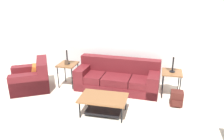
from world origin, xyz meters
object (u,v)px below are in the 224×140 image
at_px(backpack, 177,99).
at_px(side_table_right, 172,74).
at_px(coffee_table, 103,101).
at_px(table_lamp_right, 174,52).
at_px(side_table_left, 68,66).
at_px(armchair, 32,79).
at_px(couch, 118,78).
at_px(table_lamp_left, 66,45).

bearing_deg(backpack, side_table_right, 104.42).
relative_size(coffee_table, table_lamp_right, 1.56).
distance_m(coffee_table, side_table_left, 1.84).
bearing_deg(armchair, side_table_left, 25.45).
relative_size(couch, side_table_right, 3.49).
bearing_deg(backpack, couch, 158.97).
distance_m(couch, side_table_left, 1.43).
distance_m(side_table_left, table_lamp_right, 2.85).
bearing_deg(table_lamp_left, backpack, -9.80).
bearing_deg(table_lamp_left, side_table_left, 116.57).
distance_m(couch, backpack, 1.64).
relative_size(armchair, coffee_table, 1.28).
bearing_deg(side_table_right, table_lamp_right, -90.00).
bearing_deg(side_table_left, side_table_right, 0.00).
distance_m(coffee_table, backpack, 1.75).
xyz_separation_m(side_table_left, side_table_right, (2.79, 0.00, 0.00)).
xyz_separation_m(couch, armchair, (-2.28, -0.50, -0.01)).
distance_m(coffee_table, table_lamp_right, 2.09).
relative_size(couch, side_table_left, 3.49).
bearing_deg(couch, armchair, -167.60).
relative_size(armchair, table_lamp_left, 2.01).
height_order(couch, coffee_table, couch).
xyz_separation_m(coffee_table, side_table_right, (1.45, 1.23, 0.27)).
bearing_deg(side_table_right, table_lamp_left, -180.00).
relative_size(side_table_right, table_lamp_left, 0.99).
xyz_separation_m(couch, coffee_table, (-0.06, -1.31, 0.00)).
height_order(coffee_table, table_lamp_right, table_lamp_right).
bearing_deg(coffee_table, table_lamp_right, 40.28).
height_order(side_table_left, table_lamp_left, table_lamp_left).
height_order(side_table_left, backpack, side_table_left).
height_order(side_table_right, table_lamp_left, table_lamp_left).
distance_m(side_table_right, table_lamp_right, 0.59).
bearing_deg(table_lamp_left, coffee_table, -42.66).
height_order(table_lamp_left, backpack, table_lamp_left).
xyz_separation_m(side_table_left, backpack, (2.92, -0.50, -0.40)).
relative_size(couch, table_lamp_right, 3.44).
bearing_deg(couch, table_lamp_right, -3.32).
bearing_deg(side_table_right, coffee_table, -139.72).
relative_size(couch, coffee_table, 2.20).
bearing_deg(table_lamp_left, armchair, -154.55).
bearing_deg(coffee_table, side_table_right, 40.28).
bearing_deg(couch, table_lamp_left, -176.70).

